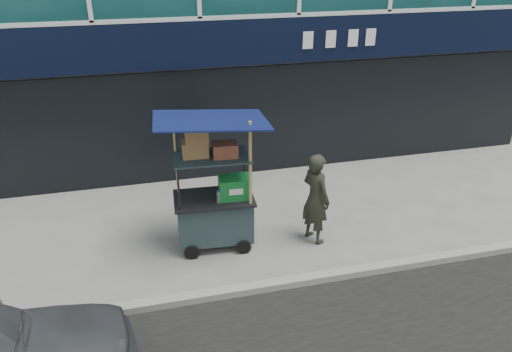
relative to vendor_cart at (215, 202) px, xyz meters
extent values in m
plane|color=slate|center=(0.26, -1.21, -0.83)|extent=(80.00, 80.00, 0.00)
cube|color=gray|center=(0.26, -1.41, -0.77)|extent=(80.00, 0.18, 0.12)
cube|color=black|center=(0.26, 2.65, 2.07)|extent=(15.68, 0.06, 0.90)
cube|color=black|center=(0.26, 2.69, 0.37)|extent=(15.68, 0.04, 2.40)
cube|color=#1B2B2D|center=(-0.02, 0.01, -0.32)|extent=(1.28, 0.80, 0.72)
cylinder|color=black|center=(-0.48, -0.35, -0.71)|extent=(0.25, 0.07, 0.25)
cylinder|color=black|center=(0.39, -0.40, -0.71)|extent=(0.25, 0.07, 0.25)
cube|color=black|center=(-0.02, 0.01, 0.07)|extent=(1.37, 0.89, 0.04)
cylinder|color=black|center=(-0.60, -0.27, 0.43)|extent=(0.03, 0.03, 0.78)
cylinder|color=black|center=(0.53, -0.34, 0.43)|extent=(0.03, 0.03, 0.78)
cylinder|color=black|center=(-0.57, 0.35, 0.43)|extent=(0.03, 0.03, 0.78)
cylinder|color=black|center=(0.57, 0.28, 0.43)|extent=(0.03, 0.03, 0.78)
cube|color=#1B2B2D|center=(-0.02, 0.01, 0.82)|extent=(1.28, 0.80, 0.03)
cylinder|color=#9D8A47|center=(0.53, -0.34, 0.33)|extent=(0.05, 0.05, 2.33)
cylinder|color=#9D8A47|center=(-0.57, 0.35, 0.28)|extent=(0.04, 0.04, 2.22)
cube|color=#0D104D|center=(-0.02, 0.01, 1.44)|extent=(1.83, 1.35, 0.20)
cube|color=#0F6024|center=(0.33, -0.07, 0.27)|extent=(0.54, 0.39, 0.36)
cylinder|color=silver|center=(0.03, -0.20, 0.19)|extent=(0.07, 0.07, 0.21)
cylinder|color=#1834B6|center=(0.03, -0.20, 0.30)|extent=(0.04, 0.04, 0.02)
cube|color=olive|center=(-0.27, 0.08, 0.97)|extent=(0.43, 0.34, 0.26)
cube|color=brown|center=(0.19, -0.06, 0.95)|extent=(0.41, 0.31, 0.23)
cube|color=olive|center=(-0.24, 0.05, 1.20)|extent=(0.38, 0.29, 0.21)
imported|color=#25281D|center=(1.69, -0.27, -0.02)|extent=(0.59, 0.70, 1.64)
camera|label=1|loc=(-1.11, -7.25, 4.04)|focal=35.00mm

